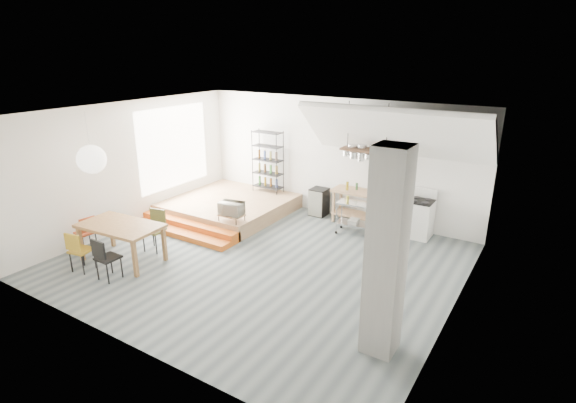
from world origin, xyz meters
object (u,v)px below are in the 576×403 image
Objects in this scene: dining_table at (120,228)px; mini_fridge at (319,202)px; rolling_cart at (354,213)px; stove at (419,218)px.

dining_table is 5.29m from mini_fridge.
rolling_cart is at bearing 43.93° from dining_table.
mini_fridge is at bearing 179.10° from stove.
dining_table is 2.43× the size of mini_fridge.
dining_table is at bearing -136.90° from stove.
stove is at bearing -0.90° from mini_fridge.
dining_table reaches higher than rolling_cart.
rolling_cart is at bearing -154.83° from stove.
dining_table is at bearing -138.84° from rolling_cart.
mini_fridge is (-1.37, 0.72, -0.15)m from rolling_cart.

